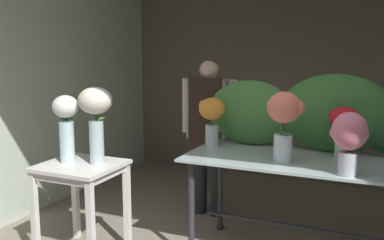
{
  "coord_description": "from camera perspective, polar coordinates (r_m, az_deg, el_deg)",
  "views": [
    {
      "loc": [
        0.92,
        -1.97,
        1.73
      ],
      "look_at": [
        -0.45,
        1.11,
        1.16
      ],
      "focal_mm": 41.57,
      "sensor_mm": 36.0,
      "label": 1
    }
  ],
  "objects": [
    {
      "name": "ground_plane",
      "position": [
        4.32,
        9.9,
        -14.19
      ],
      "size": [
        8.25,
        8.25,
        0.0
      ],
      "primitive_type": "plane",
      "color": "gray"
    },
    {
      "name": "side_table_white",
      "position": [
        3.75,
        -14.05,
        -7.22
      ],
      "size": [
        0.62,
        0.58,
        0.78
      ],
      "color": "white",
      "rests_on": "ground"
    },
    {
      "name": "display_table_glass",
      "position": [
        3.59,
        16.26,
        -6.99
      ],
      "size": [
        2.1,
        0.87,
        0.86
      ],
      "color": "#B0C9C9",
      "rests_on": "ground"
    },
    {
      "name": "vase_sunset_stock",
      "position": [
        3.83,
        2.52,
        0.56
      ],
      "size": [
        0.25,
        0.23,
        0.43
      ],
      "color": "silver",
      "rests_on": "display_table_glass"
    },
    {
      "name": "vase_cream_lisianthus_tall",
      "position": [
        3.6,
        -12.23,
        0.83
      ],
      "size": [
        0.27,
        0.27,
        0.62
      ],
      "color": "silver",
      "rests_on": "side_table_white"
    },
    {
      "name": "florist",
      "position": [
        4.45,
        2.19,
        -0.12
      ],
      "size": [
        0.59,
        0.24,
        1.6
      ],
      "color": "#232328",
      "rests_on": "ground"
    },
    {
      "name": "vase_coral_snapdragons",
      "position": [
        3.37,
        11.74,
        0.29
      ],
      "size": [
        0.28,
        0.25,
        0.53
      ],
      "color": "silver",
      "rests_on": "display_table_glass"
    },
    {
      "name": "vase_white_roses_tall",
      "position": [
        3.73,
        -15.84,
        -0.36
      ],
      "size": [
        0.21,
        0.21,
        0.55
      ],
      "color": "silver",
      "rests_on": "side_table_white"
    },
    {
      "name": "wall_back",
      "position": [
        5.8,
        14.91,
        6.91
      ],
      "size": [
        4.9,
        0.12,
        2.98
      ],
      "primitive_type": "cube",
      "color": "#706656",
      "rests_on": "ground"
    },
    {
      "name": "vase_crimson_freesia",
      "position": [
        3.62,
        18.81,
        -0.66
      ],
      "size": [
        0.22,
        0.22,
        0.41
      ],
      "color": "silver",
      "rests_on": "display_table_glass"
    },
    {
      "name": "wall_left",
      "position": [
        5.12,
        -17.36,
        6.48
      ],
      "size": [
        0.12,
        3.87,
        2.98
      ],
      "primitive_type": "cube",
      "color": "silver",
      "rests_on": "ground"
    },
    {
      "name": "vase_rosy_peonies",
      "position": [
        3.15,
        19.56,
        -2.14
      ],
      "size": [
        0.25,
        0.24,
        0.43
      ],
      "color": "silver",
      "rests_on": "display_table_glass"
    },
    {
      "name": "foliage_backdrop",
      "position": [
        3.8,
        18.5,
        0.2
      ],
      "size": [
        2.29,
        0.26,
        0.65
      ],
      "color": "#477F3D",
      "rests_on": "display_table_glass"
    }
  ]
}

